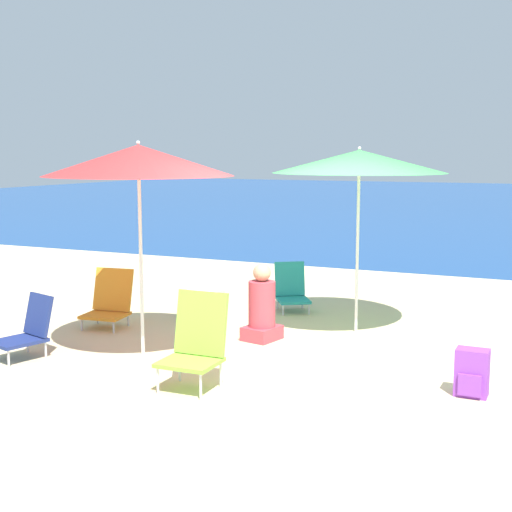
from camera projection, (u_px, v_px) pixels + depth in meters
ground_plane at (312, 375)px, 6.96m from camera, size 60.00×60.00×0.00m
beach_umbrella_green at (359, 162)px, 8.35m from camera, size 2.05×2.05×2.22m
beach_umbrella_red at (139, 161)px, 7.34m from camera, size 1.98×1.98×2.27m
beach_chair_teal at (291, 290)px, 9.79m from camera, size 0.64×0.67×0.65m
beach_chair_lime at (196, 341)px, 6.56m from camera, size 0.52×0.55×0.87m
beach_chair_orange at (109, 301)px, 8.87m from camera, size 0.58×0.60×0.71m
beach_chair_navy at (27, 329)px, 7.52m from camera, size 0.55×0.67×0.66m
person_seated_near at (262, 308)px, 8.21m from camera, size 0.42×0.47×0.89m
backpack_purple at (472, 373)px, 6.33m from camera, size 0.29×0.23×0.43m
cooler_box at (203, 304)px, 9.36m from camera, size 0.45×0.36×0.36m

